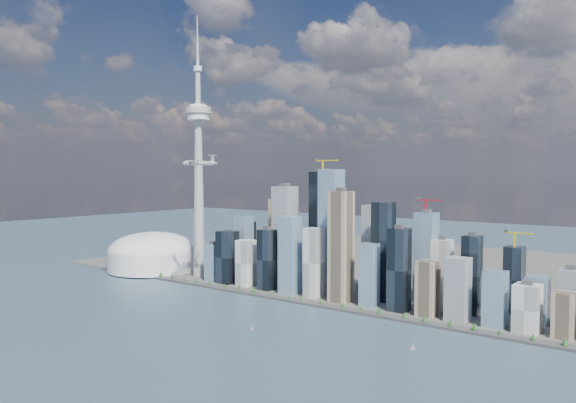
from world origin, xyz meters
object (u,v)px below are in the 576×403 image
Objects in this scene: needle_tower at (198,167)px; dome_stadium at (153,254)px; sailboat_west at (252,327)px; sailboat_east at (413,347)px; airplane at (199,163)px.

dome_stadium is at bearing -175.91° from needle_tower.
sailboat_west is (352.60, -235.03, -232.75)m from needle_tower.
needle_tower is 54.25× the size of sailboat_east.
sailboat_west is 0.95× the size of sailboat_east.
needle_tower is 7.55× the size of airplane.
dome_stadium is 20.76× the size of sailboat_west.
sailboat_west is (217.76, -107.74, -239.13)m from airplane.
sailboat_east is at bearing -17.42° from needle_tower.
sailboat_east is (222.10, 54.66, 0.16)m from sailboat_west.
airplane reaches higher than dome_stadium.
airplane reaches higher than sailboat_east.
dome_stadium is 2.74× the size of airplane.
sailboat_east is (574.70, -180.37, -232.58)m from needle_tower.
needle_tower is 57.14× the size of sailboat_west.
sailboat_west is at bearing -24.55° from dome_stadium.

